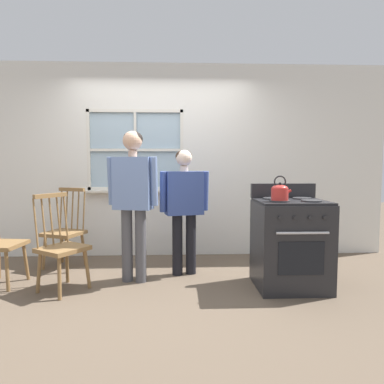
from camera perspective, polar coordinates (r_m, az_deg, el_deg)
ground_plane at (r=3.71m, az=-6.06°, el=-15.84°), size 16.00×16.00×0.00m
wall_back at (r=4.88m, az=-4.87°, el=5.06°), size 6.40×0.16×2.70m
chair_by_window at (r=4.63m, az=-20.39°, el=-6.31°), size 0.54×0.53×1.00m
chair_near_wall at (r=4.24m, az=-29.39°, el=-7.59°), size 0.45×0.47×1.00m
chair_center_cluster at (r=3.79m, az=-20.95°, el=-8.69°), size 0.57×0.57×1.00m
person_elderly_left at (r=3.78m, az=-9.78°, el=0.25°), size 0.57×0.29×1.66m
person_teen_center at (r=3.99m, az=-1.33°, el=-1.38°), size 0.59×0.30×1.47m
stove at (r=3.78m, az=16.06°, el=-8.14°), size 0.72×0.68×1.08m
kettle at (r=3.53m, az=14.43°, el=0.04°), size 0.21×0.17×0.25m
potted_plant at (r=4.82m, az=-8.99°, el=1.22°), size 0.14×0.14×0.25m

